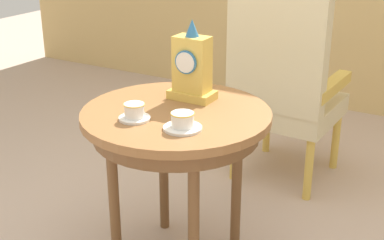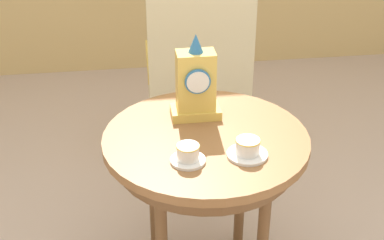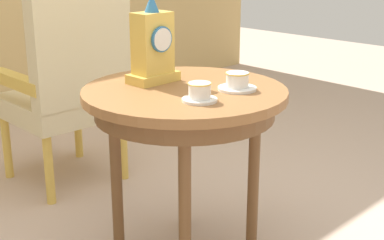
{
  "view_description": "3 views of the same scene",
  "coord_description": "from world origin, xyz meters",
  "px_view_note": "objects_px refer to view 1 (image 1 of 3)",
  "views": [
    {
      "loc": [
        1.02,
        -1.74,
        1.45
      ],
      "look_at": [
        0.07,
        -0.09,
        0.69
      ],
      "focal_mm": 50.45,
      "sensor_mm": 36.0,
      "label": 1
    },
    {
      "loc": [
        -0.32,
        -1.75,
        1.73
      ],
      "look_at": [
        -0.08,
        -0.02,
        0.76
      ],
      "focal_mm": 51.69,
      "sensor_mm": 36.0,
      "label": 2
    },
    {
      "loc": [
        -1.45,
        -1.47,
        1.22
      ],
      "look_at": [
        -0.02,
        -0.08,
        0.58
      ],
      "focal_mm": 52.73,
      "sensor_mm": 36.0,
      "label": 3
    }
  ],
  "objects_px": {
    "armchair": "(283,80)",
    "teacup_right": "(183,122)",
    "side_table": "(176,129)",
    "mantel_clock": "(192,68)",
    "teacup_left": "(134,112)"
  },
  "relations": [
    {
      "from": "side_table",
      "to": "teacup_right",
      "type": "relative_size",
      "value": 5.34
    },
    {
      "from": "mantel_clock",
      "to": "teacup_left",
      "type": "bearing_deg",
      "value": -102.88
    },
    {
      "from": "teacup_left",
      "to": "mantel_clock",
      "type": "height_order",
      "value": "mantel_clock"
    },
    {
      "from": "teacup_right",
      "to": "teacup_left",
      "type": "bearing_deg",
      "value": -177.63
    },
    {
      "from": "side_table",
      "to": "armchair",
      "type": "bearing_deg",
      "value": 83.24
    },
    {
      "from": "armchair",
      "to": "teacup_right",
      "type": "bearing_deg",
      "value": -89.37
    },
    {
      "from": "teacup_right",
      "to": "armchair",
      "type": "bearing_deg",
      "value": 90.63
    },
    {
      "from": "mantel_clock",
      "to": "armchair",
      "type": "bearing_deg",
      "value": 80.75
    },
    {
      "from": "side_table",
      "to": "mantel_clock",
      "type": "xyz_separation_m",
      "value": [
        -0.02,
        0.15,
        0.21
      ]
    },
    {
      "from": "mantel_clock",
      "to": "side_table",
      "type": "bearing_deg",
      "value": -84.23
    },
    {
      "from": "teacup_right",
      "to": "mantel_clock",
      "type": "distance_m",
      "value": 0.35
    },
    {
      "from": "armchair",
      "to": "teacup_left",
      "type": "bearing_deg",
      "value": -100.32
    },
    {
      "from": "mantel_clock",
      "to": "teacup_right",
      "type": "bearing_deg",
      "value": -66.0
    },
    {
      "from": "teacup_left",
      "to": "armchair",
      "type": "distance_m",
      "value": 1.1
    },
    {
      "from": "teacup_left",
      "to": "mantel_clock",
      "type": "relative_size",
      "value": 0.36
    }
  ]
}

